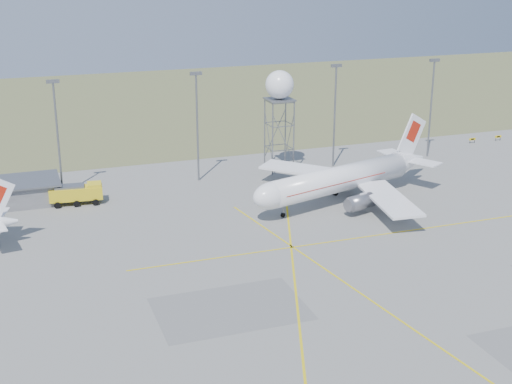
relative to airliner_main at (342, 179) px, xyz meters
name	(u,v)px	position (x,y,z in m)	size (l,w,h in m)	color
ground	(443,340)	(-9.93, -45.82, -4.10)	(400.00, 400.00, 0.00)	gray
grass_strip	(164,103)	(-9.93, 94.18, -4.08)	(400.00, 120.00, 0.03)	#566437
building_grey	(3,193)	(-54.93, 18.18, -2.12)	(19.00, 10.00, 3.90)	gray
mast_a	(57,128)	(-44.93, 20.18, 7.97)	(2.20, 0.50, 20.50)	slate
mast_b	(197,118)	(-19.93, 20.18, 7.97)	(2.20, 0.50, 20.50)	slate
mast_c	(335,107)	(8.07, 20.18, 7.97)	(2.20, 0.50, 20.50)	slate
mast_d	(432,100)	(30.07, 20.18, 7.97)	(2.20, 0.50, 20.50)	slate
taxi_sign_near	(472,139)	(45.67, 26.17, -3.21)	(1.60, 0.17, 1.20)	black
taxi_sign_far	(498,137)	(52.67, 26.17, -3.21)	(1.60, 0.17, 1.20)	black
airliner_main	(342,179)	(0.00, 0.00, 0.00)	(38.61, 36.56, 13.37)	white
radar_tower	(279,115)	(-3.33, 21.02, 7.00)	(5.46, 5.46, 19.78)	slate
fire_truck	(78,194)	(-42.93, 14.15, -2.40)	(9.09, 4.27, 3.54)	gold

